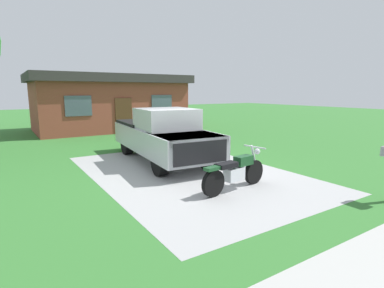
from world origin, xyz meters
name	(u,v)px	position (x,y,z in m)	size (l,w,h in m)	color
ground_plane	(189,172)	(0.00, 0.00, 0.00)	(80.00, 80.00, 0.00)	#33712E
driveway_pad	(189,172)	(0.00, 0.00, 0.00)	(5.42, 8.25, 0.01)	#A1A1A1
motorcycle	(235,172)	(0.13, -2.02, 0.47)	(2.20, 0.71, 1.09)	black
pickup_truck	(162,134)	(0.08, 1.95, 0.95)	(2.46, 5.76, 1.90)	black
neighbor_house	(110,102)	(1.39, 11.95, 1.79)	(9.60, 5.60, 3.50)	brown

